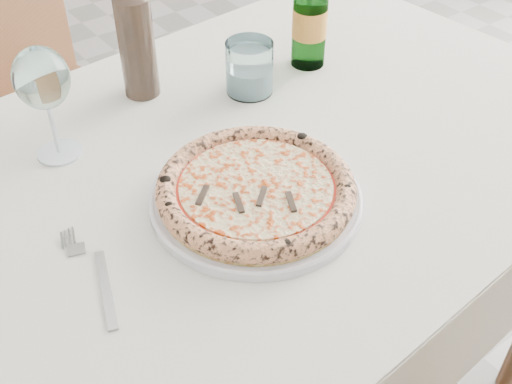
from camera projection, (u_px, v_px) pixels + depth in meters
floor at (234, 313)px, 1.73m from camera, size 5.00×6.00×0.02m
dining_table at (219, 213)px, 1.04m from camera, size 1.44×0.92×0.76m
chair_far at (35, 84)px, 1.59m from camera, size 0.51×0.51×0.93m
plate at (256, 198)px, 0.91m from camera, size 0.30×0.30×0.02m
pizza at (256, 189)px, 0.90m from camera, size 0.28×0.28×0.03m
fork at (96, 276)px, 0.81m from camera, size 0.05×0.19×0.00m
wine_glass at (42, 81)px, 0.92m from camera, size 0.08×0.08×0.18m
tumbler at (249, 71)px, 1.12m from camera, size 0.08×0.08×0.09m
beer_bottle at (310, 15)px, 1.16m from camera, size 0.06×0.06×0.25m
wine_bottle at (136, 37)px, 1.07m from camera, size 0.06×0.06×0.25m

